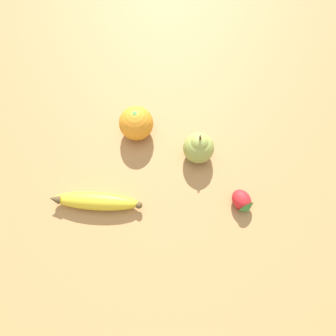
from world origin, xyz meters
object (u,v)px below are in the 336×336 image
at_px(banana, 96,203).
at_px(orange, 136,123).
at_px(strawberry, 242,201).
at_px(pear, 199,147).

height_order(banana, orange, orange).
distance_m(orange, strawberry, 0.30).
relative_size(banana, strawberry, 3.30).
xyz_separation_m(banana, pear, (-0.07, 0.25, 0.02)).
xyz_separation_m(orange, strawberry, (0.24, 0.19, -0.02)).
relative_size(orange, strawberry, 1.36).
bearing_deg(orange, banana, -37.21).
bearing_deg(strawberry, orange, -154.79).
height_order(pear, strawberry, pear).
xyz_separation_m(orange, pear, (0.10, 0.13, -0.00)).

